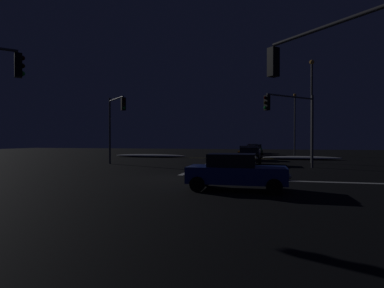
{
  "coord_description": "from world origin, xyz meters",
  "views": [
    {
      "loc": [
        4.98,
        -16.92,
        2.14
      ],
      "look_at": [
        -1.74,
        11.95,
        1.81
      ],
      "focal_mm": 28.68,
      "sensor_mm": 36.0,
      "label": 1
    }
  ],
  "objects_px": {
    "streetlamp_right_near": "(312,104)",
    "streetlamp_right_far": "(295,120)",
    "sedan_blue_crossing": "(236,171)",
    "sedan_orange": "(248,153)",
    "sedan_green": "(256,149)",
    "sedan_white": "(253,151)",
    "sedan_red": "(253,148)",
    "traffic_signal_nw": "(115,117)",
    "traffic_signal_se": "(343,72)",
    "traffic_signal_ne": "(293,116)",
    "sedan_black": "(249,156)"
  },
  "relations": [
    {
      "from": "streetlamp_right_near",
      "to": "streetlamp_right_far",
      "type": "height_order",
      "value": "streetlamp_right_near"
    },
    {
      "from": "sedan_blue_crossing",
      "to": "sedan_orange",
      "type": "bearing_deg",
      "value": 91.37
    },
    {
      "from": "sedan_green",
      "to": "streetlamp_right_near",
      "type": "distance_m",
      "value": 18.09
    },
    {
      "from": "sedan_blue_crossing",
      "to": "sedan_white",
      "type": "bearing_deg",
      "value": 90.16
    },
    {
      "from": "sedan_red",
      "to": "streetlamp_right_far",
      "type": "xyz_separation_m",
      "value": [
        6.21,
        -6.57,
        4.39
      ]
    },
    {
      "from": "sedan_blue_crossing",
      "to": "streetlamp_right_far",
      "type": "xyz_separation_m",
      "value": [
        5.64,
        33.52,
        4.39
      ]
    },
    {
      "from": "traffic_signal_nw",
      "to": "streetlamp_right_far",
      "type": "bearing_deg",
      "value": 52.62
    },
    {
      "from": "sedan_green",
      "to": "streetlamp_right_near",
      "type": "height_order",
      "value": "streetlamp_right_near"
    },
    {
      "from": "traffic_signal_nw",
      "to": "traffic_signal_se",
      "type": "bearing_deg",
      "value": -45.0
    },
    {
      "from": "traffic_signal_ne",
      "to": "streetlamp_right_near",
      "type": "distance_m",
      "value": 7.33
    },
    {
      "from": "sedan_orange",
      "to": "sedan_red",
      "type": "distance_m",
      "value": 19.58
    },
    {
      "from": "sedan_blue_crossing",
      "to": "traffic_signal_se",
      "type": "bearing_deg",
      "value": -46.91
    },
    {
      "from": "sedan_white",
      "to": "traffic_signal_nw",
      "type": "distance_m",
      "value": 19.98
    },
    {
      "from": "sedan_white",
      "to": "sedan_blue_crossing",
      "type": "distance_m",
      "value": 27.29
    },
    {
      "from": "sedan_black",
      "to": "traffic_signal_nw",
      "type": "distance_m",
      "value": 12.23
    },
    {
      "from": "sedan_orange",
      "to": "sedan_blue_crossing",
      "type": "relative_size",
      "value": 1.0
    },
    {
      "from": "sedan_black",
      "to": "traffic_signal_se",
      "type": "distance_m",
      "value": 18.34
    },
    {
      "from": "sedan_black",
      "to": "sedan_white",
      "type": "xyz_separation_m",
      "value": [
        -0.06,
        13.25,
        0.0
      ]
    },
    {
      "from": "sedan_blue_crossing",
      "to": "streetlamp_right_far",
      "type": "bearing_deg",
      "value": 80.46
    },
    {
      "from": "sedan_black",
      "to": "traffic_signal_nw",
      "type": "bearing_deg",
      "value": -166.02
    },
    {
      "from": "traffic_signal_se",
      "to": "traffic_signal_ne",
      "type": "distance_m",
      "value": 14.41
    },
    {
      "from": "traffic_signal_se",
      "to": "sedan_blue_crossing",
      "type": "bearing_deg",
      "value": 133.09
    },
    {
      "from": "sedan_red",
      "to": "traffic_signal_ne",
      "type": "bearing_deg",
      "value": -82.38
    },
    {
      "from": "sedan_red",
      "to": "sedan_blue_crossing",
      "type": "height_order",
      "value": "same"
    },
    {
      "from": "traffic_signal_ne",
      "to": "streetlamp_right_far",
      "type": "relative_size",
      "value": 0.64
    },
    {
      "from": "sedan_green",
      "to": "sedan_blue_crossing",
      "type": "bearing_deg",
      "value": -90.17
    },
    {
      "from": "sedan_red",
      "to": "sedan_white",
      "type": "bearing_deg",
      "value": -87.79
    },
    {
      "from": "traffic_signal_ne",
      "to": "streetlamp_right_near",
      "type": "bearing_deg",
      "value": 71.41
    },
    {
      "from": "sedan_black",
      "to": "traffic_signal_ne",
      "type": "xyz_separation_m",
      "value": [
        3.37,
        -3.29,
        3.2
      ]
    },
    {
      "from": "sedan_green",
      "to": "streetlamp_right_far",
      "type": "xyz_separation_m",
      "value": [
        5.53,
        -0.54,
        4.39
      ]
    },
    {
      "from": "sedan_orange",
      "to": "traffic_signal_se",
      "type": "distance_m",
      "value": 24.71
    },
    {
      "from": "traffic_signal_nw",
      "to": "streetlamp_right_near",
      "type": "height_order",
      "value": "streetlamp_right_near"
    },
    {
      "from": "traffic_signal_nw",
      "to": "sedan_blue_crossing",
      "type": "bearing_deg",
      "value": -44.4
    },
    {
      "from": "traffic_signal_nw",
      "to": "streetlamp_right_far",
      "type": "height_order",
      "value": "streetlamp_right_far"
    },
    {
      "from": "sedan_red",
      "to": "sedan_blue_crossing",
      "type": "distance_m",
      "value": 40.09
    },
    {
      "from": "traffic_signal_ne",
      "to": "sedan_blue_crossing",
      "type": "bearing_deg",
      "value": -107.34
    },
    {
      "from": "sedan_black",
      "to": "traffic_signal_ne",
      "type": "bearing_deg",
      "value": -44.33
    },
    {
      "from": "sedan_black",
      "to": "traffic_signal_se",
      "type": "xyz_separation_m",
      "value": [
        3.44,
        -17.7,
        3.34
      ]
    },
    {
      "from": "streetlamp_right_far",
      "to": "traffic_signal_nw",
      "type": "bearing_deg",
      "value": -127.38
    },
    {
      "from": "traffic_signal_ne",
      "to": "traffic_signal_nw",
      "type": "bearing_deg",
      "value": 178.27
    },
    {
      "from": "sedan_green",
      "to": "traffic_signal_ne",
      "type": "distance_m",
      "value": 23.76
    },
    {
      "from": "sedan_green",
      "to": "traffic_signal_nw",
      "type": "relative_size",
      "value": 0.72
    },
    {
      "from": "sedan_orange",
      "to": "traffic_signal_ne",
      "type": "bearing_deg",
      "value": -68.51
    },
    {
      "from": "sedan_red",
      "to": "sedan_black",
      "type": "bearing_deg",
      "value": -88.77
    },
    {
      "from": "sedan_red",
      "to": "traffic_signal_ne",
      "type": "distance_m",
      "value": 29.78
    },
    {
      "from": "sedan_orange",
      "to": "sedan_white",
      "type": "relative_size",
      "value": 1.0
    },
    {
      "from": "sedan_orange",
      "to": "sedan_red",
      "type": "relative_size",
      "value": 1.0
    },
    {
      "from": "sedan_blue_crossing",
      "to": "traffic_signal_se",
      "type": "relative_size",
      "value": 0.73
    },
    {
      "from": "traffic_signal_ne",
      "to": "streetlamp_right_far",
      "type": "xyz_separation_m",
      "value": [
        2.28,
        22.78,
        1.18
      ]
    },
    {
      "from": "sedan_orange",
      "to": "traffic_signal_ne",
      "type": "distance_m",
      "value": 10.97
    }
  ]
}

